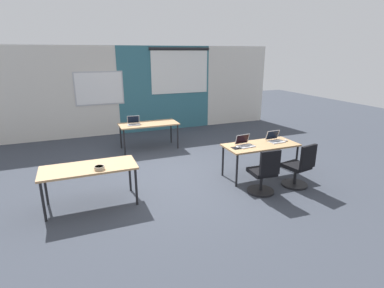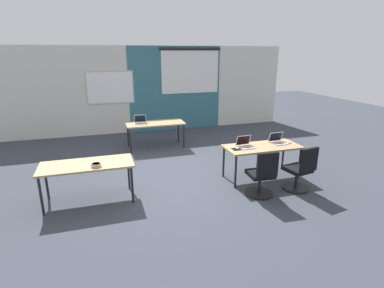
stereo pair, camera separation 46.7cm
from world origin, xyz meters
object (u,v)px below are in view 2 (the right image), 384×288
(chair_near_right_inner, at_px, (262,178))
(snack_bowl, at_px, (96,165))
(laptop_near_right_inner, at_px, (245,145))
(mouse_near_right_inner, at_px, (237,148))
(desk_near_right, at_px, (262,149))
(laptop_far_left, at_px, (140,122))
(desk_near_left, at_px, (87,167))
(desk_far_center, at_px, (155,125))
(mouse_near_right_end, at_px, (289,142))
(chair_near_right_end, at_px, (300,172))
(laptop_near_right_end, at_px, (278,141))

(chair_near_right_inner, xyz_separation_m, snack_bowl, (-2.91, 0.57, 0.38))
(laptop_near_right_inner, distance_m, mouse_near_right_inner, 0.23)
(desk_near_right, distance_m, laptop_far_left, 3.55)
(desk_near_left, height_order, desk_far_center, same)
(laptop_near_right_inner, bearing_deg, mouse_near_right_inner, -166.83)
(chair_near_right_inner, bearing_deg, mouse_near_right_inner, -73.80)
(chair_near_right_inner, height_order, snack_bowl, chair_near_right_inner)
(laptop_near_right_inner, bearing_deg, desk_near_left, 175.84)
(desk_far_center, height_order, laptop_far_left, laptop_far_left)
(laptop_far_left, bearing_deg, desk_near_left, -107.57)
(laptop_far_left, height_order, chair_near_right_inner, laptop_far_left)
(desk_near_right, relative_size, mouse_near_right_end, 15.53)
(chair_near_right_end, bearing_deg, laptop_near_right_inner, -55.96)
(desk_near_left, xyz_separation_m, desk_near_right, (3.50, 0.00, 0.00))
(chair_near_right_end, bearing_deg, mouse_near_right_end, -118.65)
(laptop_near_right_inner, relative_size, mouse_near_right_inner, 3.50)
(laptop_near_right_end, bearing_deg, mouse_near_right_end, -18.42)
(mouse_near_right_end, xyz_separation_m, chair_near_right_inner, (-1.09, -0.77, -0.36))
(laptop_near_right_inner, bearing_deg, desk_far_center, 111.59)
(laptop_near_right_inner, bearing_deg, mouse_near_right_end, -6.74)
(desk_far_center, xyz_separation_m, laptop_far_left, (-0.41, 0.01, 0.11))
(desk_far_center, height_order, laptop_near_right_end, laptop_near_right_end)
(snack_bowl, bearing_deg, mouse_near_right_inner, 3.28)
(desk_near_left, xyz_separation_m, chair_near_right_inner, (3.07, -0.77, -0.28))
(laptop_far_left, bearing_deg, mouse_near_right_inner, -53.33)
(desk_far_center, distance_m, laptop_near_right_end, 3.49)
(desk_far_center, relative_size, laptop_far_left, 4.35)
(laptop_near_right_end, xyz_separation_m, mouse_near_right_end, (0.24, -0.07, -0.03))
(desk_near_left, xyz_separation_m, laptop_far_left, (1.34, 2.81, 0.11))
(laptop_near_right_end, xyz_separation_m, chair_near_right_inner, (-0.85, -0.84, -0.39))
(laptop_near_right_end, bearing_deg, laptop_near_right_inner, -179.57)
(laptop_far_left, relative_size, mouse_near_right_inner, 3.64)
(mouse_near_right_end, xyz_separation_m, laptop_near_right_inner, (-1.04, 0.04, 0.03))
(chair_near_right_inner, bearing_deg, mouse_near_right_end, -141.40)
(snack_bowl, bearing_deg, laptop_near_right_end, 4.01)
(desk_near_left, height_order, laptop_far_left, laptop_far_left)
(laptop_far_left, relative_size, chair_near_right_end, 0.40)
(desk_far_center, bearing_deg, laptop_near_right_end, -51.59)
(chair_near_right_inner, bearing_deg, desk_near_right, -115.86)
(desk_near_right, bearing_deg, laptop_near_right_inner, 174.91)
(laptop_near_right_end, distance_m, chair_near_right_end, 0.93)
(desk_near_left, distance_m, desk_far_center, 3.30)
(laptop_near_right_end, height_order, snack_bowl, laptop_near_right_end)
(chair_near_right_end, bearing_deg, desk_near_right, -72.60)
(mouse_near_right_inner, height_order, chair_near_right_inner, chair_near_right_inner)
(mouse_near_right_end, bearing_deg, desk_far_center, 130.68)
(desk_near_right, bearing_deg, chair_near_right_end, -62.50)
(laptop_far_left, height_order, mouse_near_right_inner, laptop_far_left)
(snack_bowl, bearing_deg, chair_near_right_end, -8.75)
(desk_near_left, height_order, laptop_near_right_inner, laptop_near_right_inner)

